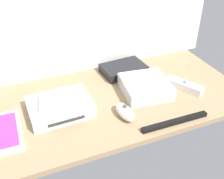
{
  "coord_description": "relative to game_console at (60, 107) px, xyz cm",
  "views": [
    {
      "loc": [
        -31.62,
        -76.73,
        59.76
      ],
      "look_at": [
        0.0,
        0.0,
        4.0
      ],
      "focal_mm": 44.27,
      "sensor_mm": 36.0,
      "label": 1
    }
  ],
  "objects": [
    {
      "name": "mini_computer",
      "position": [
        32.73,
        -0.39,
        0.44
      ],
      "size": [
        18.9,
        18.9,
        5.3
      ],
      "rotation": [
        0.0,
        0.0,
        -0.12
      ],
      "color": "silver",
      "rests_on": "ground_plane"
    },
    {
      "name": "network_router",
      "position": [
        31.29,
        16.36,
        -0.5
      ],
      "size": [
        18.86,
        13.35,
        3.4
      ],
      "rotation": [
        0.0,
        0.0,
        0.08
      ],
      "color": "black",
      "rests_on": "ground_plane"
    },
    {
      "name": "sensor_bar",
      "position": [
        33.26,
        -20.23,
        -1.5
      ],
      "size": [
        24.03,
        2.23,
        1.4
      ],
      "primitive_type": "cube",
      "rotation": [
        0.0,
        0.0,
        -0.02
      ],
      "color": "black",
      "rests_on": "ground_plane"
    },
    {
      "name": "ground_plane",
      "position": [
        19.52,
        0.61,
        -3.2
      ],
      "size": [
        100.0,
        48.0,
        2.0
      ],
      "primitive_type": "cube",
      "color": "#9E7F5B",
      "rests_on": "ground"
    },
    {
      "name": "remote_wand",
      "position": [
        47.71,
        -4.23,
        -0.69
      ],
      "size": [
        10.2,
        14.73,
        3.4
      ],
      "rotation": [
        0.0,
        0.0,
        0.5
      ],
      "color": "white",
      "rests_on": "ground_plane"
    },
    {
      "name": "remote_classic_pad",
      "position": [
        0.58,
        -1.38,
        3.21
      ],
      "size": [
        15.64,
        10.54,
        2.4
      ],
      "rotation": [
        0.0,
        0.0,
        -0.19
      ],
      "color": "white",
      "rests_on": "game_console"
    },
    {
      "name": "game_console",
      "position": [
        0.0,
        0.0,
        0.0
      ],
      "size": [
        21.42,
        16.93,
        4.4
      ],
      "rotation": [
        0.0,
        0.0,
        0.03
      ],
      "color": "white",
      "rests_on": "ground_plane"
    },
    {
      "name": "remote_nunchuk",
      "position": [
        19.26,
        -10.74,
        -0.16
      ],
      "size": [
        5.26,
        10.35,
        5.1
      ],
      "rotation": [
        0.0,
        0.0,
        0.09
      ],
      "color": "white",
      "rests_on": "ground_plane"
    }
  ]
}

